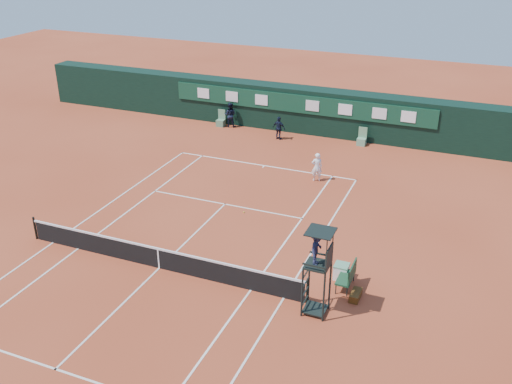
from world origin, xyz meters
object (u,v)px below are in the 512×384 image
umpire_chair (318,255)px  player_bench (348,275)px  cooler (341,271)px  tennis_net (159,258)px  player (317,167)px

umpire_chair → player_bench: bearing=69.3°
player_bench → cooler: player_bench is taller
player_bench → tennis_net: bearing=-168.3°
tennis_net → player_bench: same height
tennis_net → player_bench: (7.56, 1.56, 0.09)m
umpire_chair → player: size_ratio=2.10×
player_bench → cooler: size_ratio=1.86×
umpire_chair → cooler: size_ratio=5.30×
tennis_net → cooler: tennis_net is taller
umpire_chair → player_bench: umpire_chair is taller
cooler → player: player is taller
tennis_net → player_bench: bearing=11.7°
umpire_chair → tennis_net: bearing=176.7°
umpire_chair → player_bench: (0.74, 1.96, -1.86)m
tennis_net → player: 11.52m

